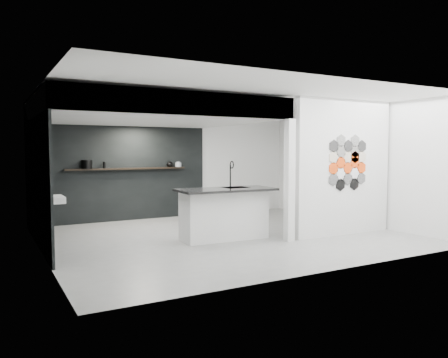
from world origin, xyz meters
TOP-DOWN VIEW (x-y plane):
  - floor at (0.00, 0.00)m, footprint 7.00×6.00m
  - partition_panel at (2.23, -1.00)m, footprint 2.45×0.15m
  - bay_clad_back at (-1.30, 2.97)m, footprint 4.40×0.04m
  - bay_clad_left at (-3.47, 1.00)m, footprint 0.04×4.00m
  - bulkhead at (-1.30, 1.00)m, footprint 4.40×4.00m
  - corner_column at (0.82, -1.00)m, footprint 0.16×0.16m
  - fascia_beam at (-1.30, -0.92)m, footprint 4.40×0.16m
  - wall_basin at (-3.24, 0.80)m, footprint 0.40×0.60m
  - display_shelf at (-1.20, 2.87)m, footprint 3.00×0.15m
  - kitchen_island at (-0.20, -0.25)m, footprint 1.95×0.93m
  - stockpot at (-2.18, 2.87)m, footprint 0.26×0.26m
  - kettle at (-0.09, 2.87)m, footprint 0.22×0.22m
  - glass_bowl at (0.15, 2.87)m, footprint 0.20×0.20m
  - glass_vase at (0.15, 2.87)m, footprint 0.10×0.10m
  - bottle_dark at (-1.78, 2.87)m, footprint 0.07×0.07m
  - utensil_cup at (-2.25, 2.87)m, footprint 0.09×0.09m
  - hex_tile_cluster at (2.26, -1.09)m, footprint 1.04×0.02m

SIDE VIEW (x-z plane):
  - floor at x=0.00m, z-range -0.01..0.00m
  - kitchen_island at x=-0.20m, z-range -0.25..1.29m
  - wall_basin at x=-3.24m, z-range 0.79..0.91m
  - bay_clad_back at x=-1.30m, z-range 0.00..2.35m
  - bay_clad_left at x=-3.47m, z-range 0.00..2.35m
  - corner_column at x=0.82m, z-range 0.00..2.35m
  - display_shelf at x=-1.20m, z-range 1.28..1.32m
  - utensil_cup at x=-2.25m, z-range 1.32..1.41m
  - glass_bowl at x=0.15m, z-range 1.32..1.43m
  - glass_vase at x=0.15m, z-range 1.32..1.46m
  - kettle at x=-0.09m, z-range 1.32..1.47m
  - partition_panel at x=2.23m, z-range 0.00..2.80m
  - bottle_dark at x=-1.78m, z-range 1.32..1.48m
  - stockpot at x=-2.18m, z-range 1.32..1.52m
  - hex_tile_cluster at x=2.26m, z-range 0.92..2.09m
  - bulkhead at x=-1.30m, z-range 2.35..2.75m
  - fascia_beam at x=-1.30m, z-range 2.35..2.75m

